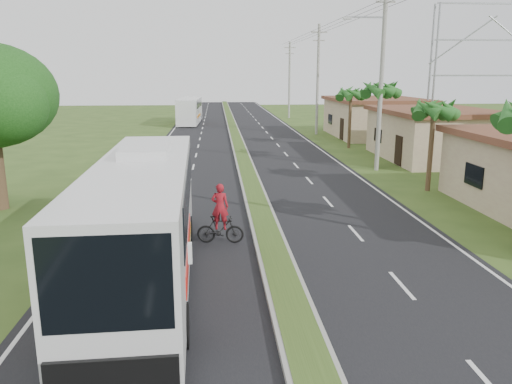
{
  "coord_description": "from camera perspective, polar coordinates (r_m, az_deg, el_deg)",
  "views": [
    {
      "loc": [
        -1.9,
        -13.37,
        6.12
      ],
      "look_at": [
        -0.46,
        4.83,
        1.8
      ],
      "focal_mm": 35.0,
      "sensor_mm": 36.0,
      "label": 1
    }
  ],
  "objects": [
    {
      "name": "ground",
      "position": [
        14.83,
        3.3,
        -11.09
      ],
      "size": [
        180.0,
        180.0,
        0.0
      ],
      "primitive_type": "plane",
      "color": "#324B1B",
      "rests_on": "ground"
    },
    {
      "name": "road_asphalt",
      "position": [
        33.98,
        -1.26,
        2.96
      ],
      "size": [
        14.0,
        160.0,
        0.02
      ],
      "primitive_type": "cube",
      "color": "black",
      "rests_on": "ground"
    },
    {
      "name": "median_strip",
      "position": [
        33.96,
        -1.27,
        3.11
      ],
      "size": [
        1.2,
        160.0,
        0.18
      ],
      "color": "gray",
      "rests_on": "ground"
    },
    {
      "name": "lane_edge_left",
      "position": [
        34.26,
        -12.53,
        2.71
      ],
      "size": [
        0.12,
        160.0,
        0.01
      ],
      "primitive_type": "cube",
      "color": "silver",
      "rests_on": "ground"
    },
    {
      "name": "lane_edge_right",
      "position": [
        35.0,
        9.77,
        3.06
      ],
      "size": [
        0.12,
        160.0,
        0.01
      ],
      "primitive_type": "cube",
      "color": "silver",
      "rests_on": "ground"
    },
    {
      "name": "shop_mid",
      "position": [
        39.01,
        19.66,
        6.28
      ],
      "size": [
        7.6,
        10.6,
        3.67
      ],
      "color": "tan",
      "rests_on": "ground"
    },
    {
      "name": "shop_far",
      "position": [
        52.04,
        13.41,
        8.35
      ],
      "size": [
        8.6,
        11.6,
        3.82
      ],
      "color": "tan",
      "rests_on": "ground"
    },
    {
      "name": "palm_verge_b",
      "position": [
        27.83,
        19.67,
        8.92
      ],
      "size": [
        2.4,
        2.4,
        5.05
      ],
      "color": "#473321",
      "rests_on": "ground"
    },
    {
      "name": "palm_verge_c",
      "position": [
        34.11,
        14.02,
        11.26
      ],
      "size": [
        2.4,
        2.4,
        5.85
      ],
      "color": "#473321",
      "rests_on": "ground"
    },
    {
      "name": "palm_verge_d",
      "position": [
        42.89,
        10.8,
        10.99
      ],
      "size": [
        2.4,
        2.4,
        5.25
      ],
      "color": "#473321",
      "rests_on": "ground"
    },
    {
      "name": "utility_pole_b",
      "position": [
        33.04,
        14.13,
        13.17
      ],
      "size": [
        3.2,
        0.28,
        12.0
      ],
      "color": "gray",
      "rests_on": "ground"
    },
    {
      "name": "utility_pole_c",
      "position": [
        52.41,
        7.08,
        12.74
      ],
      "size": [
        1.6,
        0.28,
        11.0
      ],
      "color": "gray",
      "rests_on": "ground"
    },
    {
      "name": "utility_pole_d",
      "position": [
        72.13,
        3.84,
        12.74
      ],
      "size": [
        1.6,
        0.28,
        10.5
      ],
      "color": "gray",
      "rests_on": "ground"
    },
    {
      "name": "billboard_lattice",
      "position": [
        49.53,
        24.99,
        12.93
      ],
      "size": [
        10.18,
        1.18,
        12.07
      ],
      "color": "gray",
      "rests_on": "ground"
    },
    {
      "name": "coach_bus_main",
      "position": [
        15.05,
        -12.64,
        -2.22
      ],
      "size": [
        2.97,
        12.33,
        3.96
      ],
      "rotation": [
        0.0,
        0.0,
        0.03
      ],
      "color": "silver",
      "rests_on": "ground"
    },
    {
      "name": "coach_bus_far",
      "position": [
        64.24,
        -7.58,
        9.35
      ],
      "size": [
        2.78,
        10.95,
        3.17
      ],
      "rotation": [
        0.0,
        0.0,
        -0.04
      ],
      "color": "white",
      "rests_on": "ground"
    },
    {
      "name": "motorcyclist",
      "position": [
        18.41,
        -4.11,
        -3.45
      ],
      "size": [
        1.77,
        0.67,
        2.28
      ],
      "rotation": [
        0.0,
        0.0,
        -0.11
      ],
      "color": "black",
      "rests_on": "ground"
    }
  ]
}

